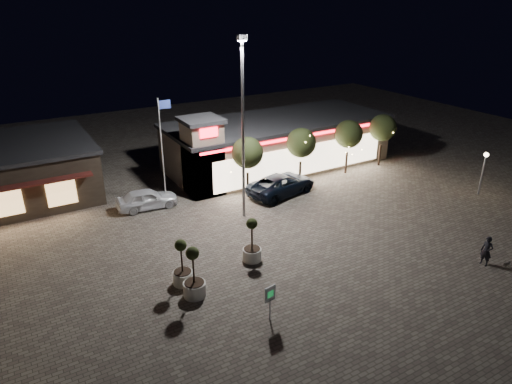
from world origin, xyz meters
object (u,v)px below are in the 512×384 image
white_sedan (147,199)px  planter_mid (194,281)px  pickup_truck (282,184)px  planter_left (183,270)px  pedestrian (487,251)px  valet_sign (270,297)px

white_sedan → planter_mid: size_ratio=1.51×
pickup_truck → white_sedan: size_ratio=1.34×
planter_left → planter_mid: 1.35m
white_sedan → planter_mid: planter_mid is taller
pickup_truck → pedestrian: 15.43m
pickup_truck → pedestrian: (4.54, -14.74, 0.09)m
planter_mid → valet_sign: 4.37m
pickup_truck → planter_left: 13.72m
planter_left → valet_sign: planter_left is taller
pickup_truck → planter_left: (-11.43, -7.60, 0.02)m
planter_mid → pickup_truck: bearing=38.3°
white_sedan → pedestrian: pedestrian is taller
pedestrian → white_sedan: bearing=-148.4°
pickup_truck → white_sedan: (-10.05, 2.79, -0.07)m
white_sedan → pedestrian: (14.59, -17.53, 0.16)m
pedestrian → valet_sign: 13.67m
planter_mid → planter_left: bearing=94.7°
planter_left → planter_mid: size_ratio=0.93×
pickup_truck → valet_sign: (-8.94, -12.59, 0.53)m
pickup_truck → planter_mid: 14.43m
planter_mid → white_sedan: bearing=83.8°
pedestrian → planter_mid: bearing=-118.2°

